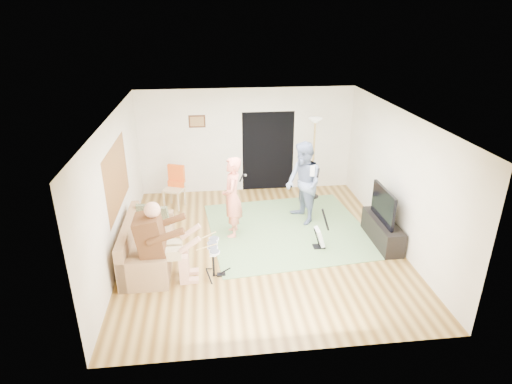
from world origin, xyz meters
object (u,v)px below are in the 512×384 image
at_px(singer, 232,197).
at_px(dining_chair, 174,193).
at_px(sofa, 144,249).
at_px(guitarist, 303,183).
at_px(drum_kit, 213,262).
at_px(tv_cabinet, 382,231).
at_px(guitar_spare, 320,237).
at_px(torchiere_lamp, 314,144).
at_px(television, 383,205).

xyz_separation_m(singer, dining_chair, (-1.32, 1.59, -0.50)).
xyz_separation_m(sofa, guitarist, (3.35, 1.33, 0.65)).
relative_size(sofa, drum_kit, 3.08).
bearing_deg(tv_cabinet, sofa, -177.61).
bearing_deg(guitar_spare, dining_chair, 142.28).
xyz_separation_m(drum_kit, guitar_spare, (2.16, 0.77, -0.04)).
relative_size(singer, guitar_spare, 2.00).
xyz_separation_m(sofa, guitar_spare, (3.45, 0.12, -0.03)).
height_order(singer, guitar_spare, singer).
xyz_separation_m(torchiere_lamp, dining_chair, (-3.46, -0.17, -1.05)).
xyz_separation_m(guitar_spare, torchiere_lamp, (0.43, 2.52, 1.17)).
relative_size(guitarist, dining_chair, 1.80).
relative_size(drum_kit, guitar_spare, 0.77).
height_order(guitar_spare, dining_chair, dining_chair).
xyz_separation_m(drum_kit, singer, (0.45, 1.53, 0.58)).
relative_size(guitar_spare, dining_chair, 0.85).
bearing_deg(tv_cabinet, guitar_spare, -176.59).
distance_m(torchiere_lamp, television, 2.64).
bearing_deg(guitar_spare, sofa, -178.01).
distance_m(sofa, dining_chair, 2.50).
bearing_deg(guitarist, torchiere_lamp, 141.92).
bearing_deg(dining_chair, sofa, -77.84).
distance_m(sofa, torchiere_lamp, 4.83).
height_order(dining_chair, television, television).
bearing_deg(guitarist, singer, -90.00).
distance_m(singer, television, 3.07).
distance_m(sofa, guitar_spare, 3.45).
distance_m(sofa, television, 4.78).
height_order(sofa, television, television).
relative_size(singer, guitarist, 0.94).
bearing_deg(dining_chair, guitarist, 0.67).
relative_size(guitarist, guitar_spare, 2.13).
bearing_deg(guitar_spare, guitarist, 94.93).
xyz_separation_m(drum_kit, dining_chair, (-0.87, 3.11, 0.08)).
distance_m(guitar_spare, dining_chair, 3.83).
bearing_deg(torchiere_lamp, guitar_spare, -99.73).
bearing_deg(dining_chair, tv_cabinet, -5.52).
distance_m(guitarist, guitar_spare, 1.39).
bearing_deg(television, guitarist, 141.01).
distance_m(dining_chair, television, 4.90).
bearing_deg(singer, television, 83.28).
distance_m(sofa, tv_cabinet, 4.80).
height_order(singer, dining_chair, singer).
xyz_separation_m(singer, tv_cabinet, (3.05, -0.68, -0.62)).
bearing_deg(dining_chair, drum_kit, -52.52).
distance_m(drum_kit, television, 3.60).
height_order(singer, torchiere_lamp, torchiere_lamp).
distance_m(guitarist, torchiere_lamp, 1.49).
bearing_deg(drum_kit, guitar_spare, 19.63).
distance_m(singer, dining_chair, 2.13).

